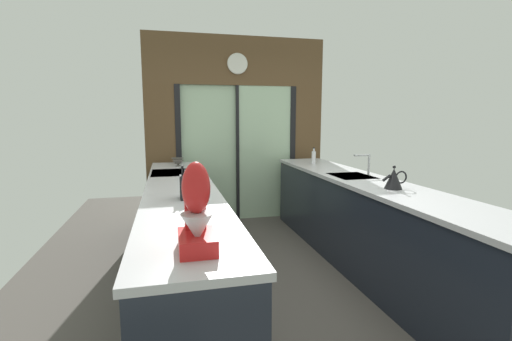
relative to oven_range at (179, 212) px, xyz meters
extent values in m
cube|color=#4C4742|center=(0.91, -0.65, -0.47)|extent=(5.04, 7.60, 0.02)
cube|color=brown|center=(0.91, 1.15, 1.89)|extent=(2.64, 0.08, 0.70)
cube|color=#B2D1AD|center=(0.49, 1.17, 0.54)|extent=(0.80, 0.02, 2.00)
cube|color=#B2D1AD|center=(1.33, 1.13, 0.54)|extent=(0.80, 0.02, 2.00)
cube|color=black|center=(0.05, 1.15, 0.54)|extent=(0.08, 0.10, 2.00)
cube|color=black|center=(1.77, 1.15, 0.54)|extent=(0.08, 0.10, 2.00)
cube|color=black|center=(0.91, 1.15, 0.54)|extent=(0.04, 0.10, 2.00)
cube|color=brown|center=(-0.20, 1.15, 0.54)|extent=(0.42, 0.08, 2.00)
cube|color=brown|center=(2.02, 1.15, 0.54)|extent=(0.42, 0.08, 2.00)
cylinder|color=white|center=(0.91, 1.09, 1.84)|extent=(0.28, 0.03, 0.28)
torus|color=beige|center=(0.91, 1.09, 1.84)|extent=(0.30, 0.02, 0.30)
cube|color=#1E232D|center=(0.00, -1.57, -0.02)|extent=(0.58, 2.55, 0.88)
cube|color=#1E232D|center=(0.00, 0.63, -0.02)|extent=(0.58, 0.65, 0.88)
cube|color=#BCBCC1|center=(0.00, -0.95, 0.44)|extent=(0.62, 3.80, 0.04)
cube|color=#1E232D|center=(1.82, -0.95, -0.02)|extent=(0.58, 3.80, 0.88)
cube|color=#BCBCC1|center=(1.82, -0.95, 0.44)|extent=(0.62, 3.80, 0.04)
cube|color=#B7BABC|center=(1.80, -0.70, 0.44)|extent=(0.40, 0.48, 0.05)
cylinder|color=#B7BABC|center=(2.00, -0.70, 0.58)|extent=(0.02, 0.02, 0.23)
cylinder|color=#B7BABC|center=(1.91, -0.70, 0.68)|extent=(0.18, 0.02, 0.02)
cube|color=black|center=(0.00, 0.00, -0.02)|extent=(0.58, 0.60, 0.88)
cube|color=black|center=(0.29, 0.00, 0.02)|extent=(0.01, 0.48, 0.28)
cube|color=black|center=(0.00, 0.00, 0.45)|extent=(0.58, 0.60, 0.03)
cylinder|color=#B7BABC|center=(0.30, -0.18, 0.34)|extent=(0.02, 0.04, 0.04)
cylinder|color=#B7BABC|center=(0.30, 0.00, 0.34)|extent=(0.02, 0.04, 0.04)
cylinder|color=#B7BABC|center=(0.30, 0.18, 0.34)|extent=(0.02, 0.04, 0.04)
cylinder|color=#514C47|center=(0.02, 0.52, 0.47)|extent=(0.06, 0.06, 0.01)
cone|color=#514C47|center=(0.02, 0.52, 0.51)|extent=(0.14, 0.14, 0.07)
cylinder|color=#514C47|center=(0.02, 0.78, 0.47)|extent=(0.07, 0.07, 0.01)
cone|color=#514C47|center=(0.02, 0.78, 0.51)|extent=(0.17, 0.17, 0.07)
cube|color=black|center=(0.02, -1.41, 0.56)|extent=(0.08, 0.14, 0.18)
cylinder|color=black|center=(0.00, -1.41, 0.68)|extent=(0.02, 0.02, 0.08)
cylinder|color=black|center=(0.02, -1.41, 0.66)|extent=(0.02, 0.02, 0.05)
cylinder|color=black|center=(0.04, -1.41, 0.67)|extent=(0.02, 0.02, 0.07)
cube|color=red|center=(0.02, -2.53, 0.50)|extent=(0.17, 0.26, 0.08)
cube|color=red|center=(0.02, -2.43, 0.64)|extent=(0.10, 0.08, 0.20)
ellipsoid|color=red|center=(0.02, -2.54, 0.76)|extent=(0.13, 0.12, 0.24)
cone|color=#B7BABC|center=(0.02, -2.56, 0.58)|extent=(0.15, 0.15, 0.13)
cone|color=black|center=(1.80, -1.44, 0.55)|extent=(0.15, 0.15, 0.18)
sphere|color=black|center=(1.80, -1.44, 0.66)|extent=(0.03, 0.03, 0.03)
cylinder|color=black|center=(1.73, -1.44, 0.56)|extent=(0.08, 0.02, 0.07)
torus|color=black|center=(1.87, -1.44, 0.56)|extent=(0.11, 0.01, 0.11)
cylinder|color=silver|center=(1.80, 0.35, 0.55)|extent=(0.05, 0.05, 0.17)
cylinder|color=silver|center=(1.80, 0.35, 0.65)|extent=(0.02, 0.02, 0.04)
cylinder|color=black|center=(1.80, 0.35, 0.68)|extent=(0.03, 0.03, 0.01)
camera|label=1|loc=(-0.10, -4.17, 1.08)|focal=25.42mm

